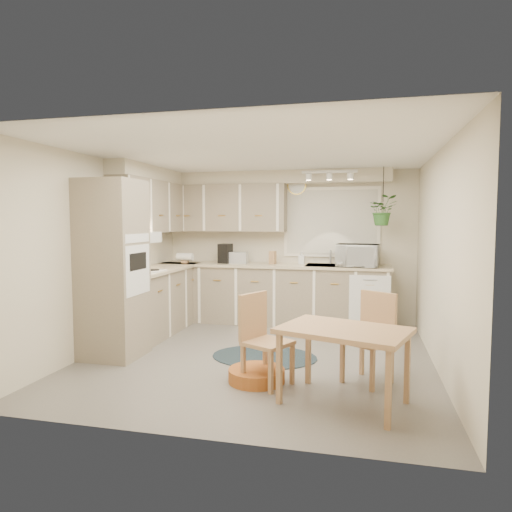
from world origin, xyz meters
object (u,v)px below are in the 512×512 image
microwave (358,253)px  chair_back (367,339)px  braided_rug (264,357)px  chair_left (268,340)px  dining_table (343,366)px  pet_bed (257,375)px

microwave → chair_back: bearing=-80.9°
braided_rug → chair_left: bearing=-75.6°
dining_table → chair_back: (0.21, 0.59, 0.11)m
dining_table → microwave: bearing=88.7°
dining_table → pet_bed: 0.98m
pet_bed → chair_left: bearing=-24.6°
braided_rug → microwave: size_ratio=2.08×
dining_table → chair_back: size_ratio=1.20×
pet_bed → dining_table: bearing=-22.2°
pet_bed → microwave: microwave is taller
dining_table → microwave: 2.99m
chair_back → braided_rug: 1.40m
dining_table → microwave: (0.07, 2.88, 0.80)m
dining_table → microwave: microwave is taller
dining_table → pet_bed: (-0.87, 0.36, -0.27)m
pet_bed → microwave: (0.94, 2.52, 1.08)m
braided_rug → pet_bed: 0.84m
chair_back → microwave: bearing=-53.2°
chair_back → dining_table: bearing=103.7°
chair_left → chair_back: same height
chair_back → microwave: (-0.14, 2.29, 0.70)m
braided_rug → microwave: microwave is taller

